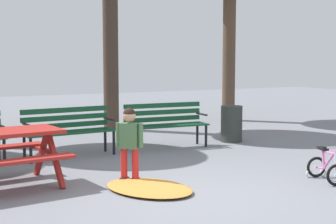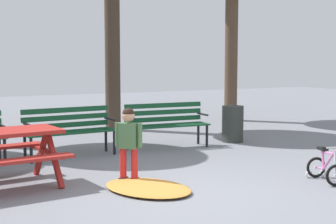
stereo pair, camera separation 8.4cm
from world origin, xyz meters
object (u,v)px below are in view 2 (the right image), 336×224
at_px(trash_bin, 233,124).
at_px(park_bench_left, 69,127).
at_px(child_standing, 129,139).
at_px(park_bench_right, 166,121).
at_px(kids_bicycle, 326,168).

bearing_deg(trash_bin, park_bench_left, 179.89).
xyz_separation_m(park_bench_left, child_standing, (0.19, -2.21, 0.10)).
distance_m(park_bench_right, child_standing, 2.81).
distance_m(kids_bicycle, trash_bin, 3.54).
xyz_separation_m(park_bench_left, kids_bicycle, (2.64, -3.45, -0.31)).
xyz_separation_m(park_bench_left, trash_bin, (3.44, -0.01, -0.14)).
xyz_separation_m(park_bench_right, child_standing, (-1.72, -2.22, 0.10)).
distance_m(park_bench_left, kids_bicycle, 4.35).
bearing_deg(kids_bicycle, park_bench_left, 127.41).
relative_size(park_bench_left, child_standing, 1.57).
height_order(kids_bicycle, trash_bin, trash_bin).
distance_m(child_standing, kids_bicycle, 2.77).
xyz_separation_m(park_bench_right, kids_bicycle, (0.73, -3.45, -0.31)).
height_order(child_standing, trash_bin, child_standing).
bearing_deg(park_bench_right, child_standing, -127.78).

